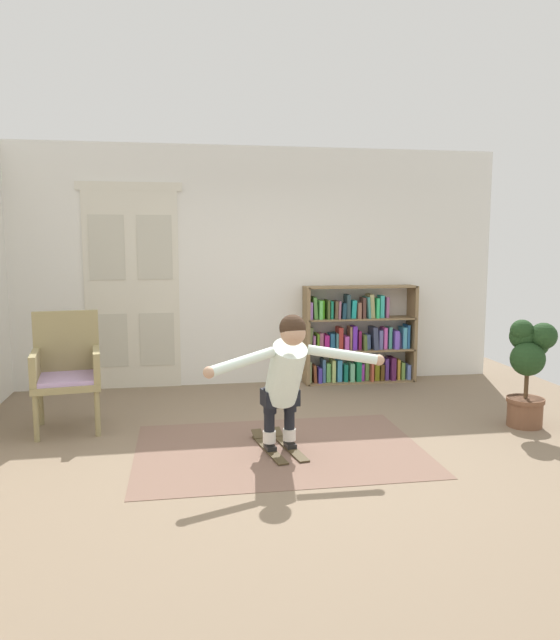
{
  "coord_description": "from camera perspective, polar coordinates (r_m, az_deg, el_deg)",
  "views": [
    {
      "loc": [
        -0.97,
        -4.77,
        1.76
      ],
      "look_at": [
        -0.09,
        0.58,
        1.05
      ],
      "focal_mm": 33.65,
      "sensor_mm": 36.0,
      "label": 1
    }
  ],
  "objects": [
    {
      "name": "back_wall",
      "position": [
        7.44,
        -1.88,
        5.08
      ],
      "size": [
        6.0,
        0.1,
        2.9
      ],
      "primitive_type": "cube",
      "color": "white",
      "rests_on": "ground"
    },
    {
      "name": "wicker_chair",
      "position": [
        6.0,
        -19.62,
        -4.3
      ],
      "size": [
        0.68,
        0.68,
        1.1
      ],
      "color": "#958759",
      "rests_on": "ground"
    },
    {
      "name": "ground_plane",
      "position": [
        5.18,
        2.06,
        -12.43
      ],
      "size": [
        7.2,
        7.2,
        0.0
      ],
      "primitive_type": "plane",
      "color": "#7F6B55"
    },
    {
      "name": "person_skier",
      "position": [
        4.87,
        0.59,
        -4.93
      ],
      "size": [
        1.47,
        0.73,
        1.12
      ],
      "color": "white",
      "rests_on": "skis_pair"
    },
    {
      "name": "bookshelf",
      "position": [
        7.58,
        7.4,
        -1.79
      ],
      "size": [
        1.41,
        0.3,
        1.21
      ],
      "color": "olive",
      "rests_on": "ground"
    },
    {
      "name": "double_door",
      "position": [
        7.35,
        -13.88,
        3.12
      ],
      "size": [
        1.22,
        0.05,
        2.45
      ],
      "color": "silver",
      "rests_on": "ground"
    },
    {
      "name": "skis_pair",
      "position": [
        5.24,
        -0.16,
        -11.89
      ],
      "size": [
        0.4,
        0.79,
        0.07
      ],
      "color": "#483B24",
      "rests_on": "rug"
    },
    {
      "name": "rug",
      "position": [
        5.22,
        -0.06,
        -12.2
      ],
      "size": [
        2.42,
        1.7,
        0.01
      ],
      "primitive_type": "cube",
      "color": "#7A5B4D",
      "rests_on": "ground"
    },
    {
      "name": "potted_plant",
      "position": [
        6.14,
        22.56,
        -3.94
      ],
      "size": [
        0.43,
        0.41,
        1.04
      ],
      "color": "brown",
      "rests_on": "ground"
    }
  ]
}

